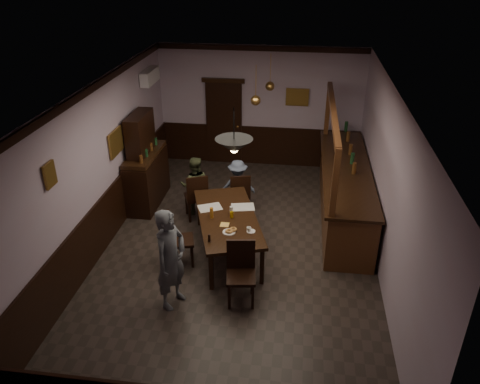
% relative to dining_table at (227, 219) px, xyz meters
% --- Properties ---
extents(room, '(5.01, 8.01, 3.01)m').
position_rel_dining_table_xyz_m(room, '(0.17, 0.07, 0.81)').
color(room, '#2D2621').
rests_on(room, ground).
extents(dining_table, '(1.62, 2.40, 0.75)m').
position_rel_dining_table_xyz_m(dining_table, '(0.00, 0.00, 0.00)').
color(dining_table, black).
rests_on(dining_table, ground).
extents(chair_far_left, '(0.58, 0.58, 1.01)m').
position_rel_dining_table_xyz_m(chair_far_left, '(-0.80, 1.07, -0.13)').
color(chair_far_left, black).
rests_on(chair_far_left, ground).
extents(chair_far_right, '(0.50, 0.50, 0.95)m').
position_rel_dining_table_xyz_m(chair_far_right, '(0.04, 1.35, -0.16)').
color(chair_far_right, black).
rests_on(chair_far_right, ground).
extents(chair_near, '(0.50, 0.50, 1.03)m').
position_rel_dining_table_xyz_m(chair_near, '(0.41, -1.25, -0.12)').
color(chair_near, black).
rests_on(chair_near, ground).
extents(chair_side, '(0.53, 0.53, 0.99)m').
position_rel_dining_table_xyz_m(chair_side, '(-0.83, -0.47, -0.14)').
color(chair_side, black).
rests_on(chair_side, ground).
extents(person_standing, '(0.61, 0.72, 1.67)m').
position_rel_dining_table_xyz_m(person_standing, '(-0.62, -1.51, 0.15)').
color(person_standing, slate).
rests_on(person_standing, ground).
extents(person_seated_left, '(0.68, 0.57, 1.26)m').
position_rel_dining_table_xyz_m(person_seated_left, '(-0.90, 1.34, -0.06)').
color(person_seated_left, '#3D4529').
rests_on(person_seated_left, ground).
extents(person_seated_right, '(0.78, 0.53, 1.12)m').
position_rel_dining_table_xyz_m(person_seated_right, '(-0.04, 1.61, -0.13)').
color(person_seated_right, slate).
rests_on(person_seated_right, ground).
extents(newspaper_left, '(0.51, 0.45, 0.01)m').
position_rel_dining_table_xyz_m(newspaper_left, '(-0.37, 0.26, 0.07)').
color(newspaper_left, silver).
rests_on(newspaper_left, dining_table).
extents(newspaper_right, '(0.47, 0.38, 0.01)m').
position_rel_dining_table_xyz_m(newspaper_right, '(0.23, 0.36, 0.07)').
color(newspaper_right, silver).
rests_on(newspaper_right, dining_table).
extents(napkin, '(0.19, 0.19, 0.00)m').
position_rel_dining_table_xyz_m(napkin, '(-0.00, -0.29, 0.07)').
color(napkin, '#F6C15A').
rests_on(napkin, dining_table).
extents(saucer, '(0.15, 0.15, 0.01)m').
position_rel_dining_table_xyz_m(saucer, '(0.48, -0.45, 0.07)').
color(saucer, white).
rests_on(saucer, dining_table).
extents(coffee_cup, '(0.10, 0.10, 0.07)m').
position_rel_dining_table_xyz_m(coffee_cup, '(0.44, -0.45, 0.11)').
color(coffee_cup, white).
rests_on(coffee_cup, saucer).
extents(pastry_plate, '(0.22, 0.22, 0.01)m').
position_rel_dining_table_xyz_m(pastry_plate, '(0.11, -0.52, 0.07)').
color(pastry_plate, white).
rests_on(pastry_plate, dining_table).
extents(pastry_ring_a, '(0.13, 0.13, 0.04)m').
position_rel_dining_table_xyz_m(pastry_ring_a, '(0.11, -0.53, 0.10)').
color(pastry_ring_a, '#C68C47').
rests_on(pastry_ring_a, pastry_plate).
extents(pastry_ring_b, '(0.13, 0.13, 0.04)m').
position_rel_dining_table_xyz_m(pastry_ring_b, '(0.17, -0.47, 0.10)').
color(pastry_ring_b, '#C68C47').
rests_on(pastry_ring_b, pastry_plate).
extents(soda_can, '(0.07, 0.07, 0.12)m').
position_rel_dining_table_xyz_m(soda_can, '(0.08, -0.03, 0.12)').
color(soda_can, gold).
rests_on(soda_can, dining_table).
extents(beer_glass, '(0.06, 0.06, 0.20)m').
position_rel_dining_table_xyz_m(beer_glass, '(-0.27, -0.08, 0.16)').
color(beer_glass, '#BF721E').
rests_on(beer_glass, dining_table).
extents(water_glass, '(0.06, 0.06, 0.15)m').
position_rel_dining_table_xyz_m(water_glass, '(0.06, 0.09, 0.14)').
color(water_glass, silver).
rests_on(water_glass, dining_table).
extents(pepper_mill, '(0.04, 0.04, 0.14)m').
position_rel_dining_table_xyz_m(pepper_mill, '(-0.16, -0.84, 0.13)').
color(pepper_mill, black).
rests_on(pepper_mill, dining_table).
extents(sideboard, '(0.54, 1.52, 2.01)m').
position_rel_dining_table_xyz_m(sideboard, '(-2.04, 1.64, 0.12)').
color(sideboard, black).
rests_on(sideboard, ground).
extents(bar_counter, '(0.96, 4.12, 2.31)m').
position_rel_dining_table_xyz_m(bar_counter, '(2.17, 1.63, -0.10)').
color(bar_counter, '#4D2714').
rests_on(bar_counter, ground).
extents(door_back, '(0.90, 0.06, 2.10)m').
position_rel_dining_table_xyz_m(door_back, '(-0.73, 4.02, 0.36)').
color(door_back, black).
rests_on(door_back, ground).
extents(ac_unit, '(0.20, 0.85, 0.30)m').
position_rel_dining_table_xyz_m(ac_unit, '(-2.21, 2.97, 1.76)').
color(ac_unit, white).
rests_on(ac_unit, ground).
extents(picture_left_small, '(0.04, 0.28, 0.36)m').
position_rel_dining_table_xyz_m(picture_left_small, '(-2.29, -1.53, 1.46)').
color(picture_left_small, olive).
rests_on(picture_left_small, ground).
extents(picture_left_large, '(0.04, 0.62, 0.48)m').
position_rel_dining_table_xyz_m(picture_left_large, '(-2.29, 0.87, 1.01)').
color(picture_left_large, olive).
rests_on(picture_left_large, ground).
extents(picture_back, '(0.55, 0.04, 0.42)m').
position_rel_dining_table_xyz_m(picture_back, '(1.07, 4.03, 1.11)').
color(picture_back, olive).
rests_on(picture_back, ground).
extents(pendant_iron, '(0.56, 0.56, 0.69)m').
position_rel_dining_table_xyz_m(pendant_iron, '(0.24, -0.76, 1.74)').
color(pendant_iron, black).
rests_on(pendant_iron, ground).
extents(pendant_brass_mid, '(0.20, 0.20, 0.81)m').
position_rel_dining_table_xyz_m(pendant_brass_mid, '(0.27, 1.96, 1.61)').
color(pendant_brass_mid, '#BF8C3F').
rests_on(pendant_brass_mid, ground).
extents(pendant_brass_far, '(0.20, 0.20, 0.81)m').
position_rel_dining_table_xyz_m(pendant_brass_far, '(0.47, 3.07, 1.61)').
color(pendant_brass_far, '#BF8C3F').
rests_on(pendant_brass_far, ground).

